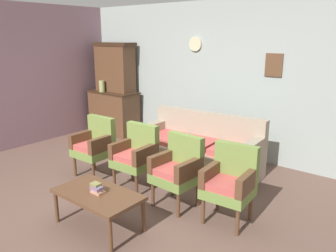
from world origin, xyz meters
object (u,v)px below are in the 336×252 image
object	(u,v)px
armchair_row_middle	(230,181)
side_cabinet	(114,112)
book_stack_on_table	(97,189)
vase_on_cabinet	(102,86)
coffee_table	(98,196)
armchair_near_couch_end	(95,144)
armchair_near_cabinet	(178,168)
floral_couch	(200,151)
armchair_by_doorway	(136,154)

from	to	relation	value
armchair_row_middle	side_cabinet	bearing A→B (deg)	155.99
armchair_row_middle	book_stack_on_table	world-z (taller)	armchair_row_middle
vase_on_cabinet	coffee_table	bearing A→B (deg)	-41.62
armchair_near_couch_end	armchair_near_cabinet	size ratio (longest dim) A/B	1.00
floral_couch	armchair_row_middle	bearing A→B (deg)	-43.52
armchair_row_middle	coffee_table	xyz separation A→B (m)	(-1.07, -1.04, -0.12)
side_cabinet	armchair_near_couch_end	world-z (taller)	side_cabinet
vase_on_cabinet	coffee_table	size ratio (longest dim) A/B	0.24
side_cabinet	floral_couch	world-z (taller)	side_cabinet
side_cabinet	armchair_by_doorway	xyz separation A→B (m)	(2.33, -1.71, 0.03)
armchair_near_couch_end	armchair_row_middle	world-z (taller)	same
side_cabinet	book_stack_on_table	world-z (taller)	side_cabinet
armchair_near_cabinet	armchair_by_doorway	bearing A→B (deg)	176.06
side_cabinet	floral_couch	bearing A→B (deg)	-13.27
armchair_near_cabinet	coffee_table	xyz separation A→B (m)	(-0.37, -0.97, -0.12)
armchair_row_middle	armchair_near_couch_end	bearing A→B (deg)	-177.70
armchair_near_cabinet	floral_couch	bearing A→B (deg)	110.43
floral_couch	side_cabinet	bearing A→B (deg)	166.73
armchair_near_couch_end	book_stack_on_table	bearing A→B (deg)	-38.60
coffee_table	vase_on_cabinet	bearing A→B (deg)	138.38
floral_couch	armchair_row_middle	world-z (taller)	same
side_cabinet	coffee_table	bearing A→B (deg)	-45.05
vase_on_cabinet	armchair_by_doorway	bearing A→B (deg)	-31.69
armchair_row_middle	floral_couch	bearing A→B (deg)	136.48
side_cabinet	floral_couch	xyz separation A→B (m)	(2.68, -0.63, -0.14)
side_cabinet	vase_on_cabinet	distance (m)	0.63
vase_on_cabinet	armchair_near_couch_end	distance (m)	2.38
side_cabinet	armchair_by_doorway	size ratio (longest dim) A/B	1.28
coffee_table	book_stack_on_table	size ratio (longest dim) A/B	6.62
armchair_by_doorway	armchair_near_cabinet	distance (m)	0.78
side_cabinet	armchair_row_middle	bearing A→B (deg)	-24.01
armchair_row_middle	book_stack_on_table	xyz separation A→B (m)	(-1.07, -1.05, -0.03)
armchair_near_couch_end	armchair_by_doorway	size ratio (longest dim) A/B	1.00
book_stack_on_table	side_cabinet	bearing A→B (deg)	134.87
side_cabinet	armchair_row_middle	world-z (taller)	side_cabinet
floral_couch	book_stack_on_table	xyz separation A→B (m)	(0.05, -2.11, 0.15)
armchair_near_couch_end	armchair_by_doorway	xyz separation A→B (m)	(0.80, 0.08, 0.00)
armchair_near_couch_end	armchair_by_doorway	bearing A→B (deg)	5.46
side_cabinet	vase_on_cabinet	bearing A→B (deg)	-129.02
armchair_near_couch_end	armchair_near_cabinet	bearing A→B (deg)	0.84
side_cabinet	armchair_row_middle	size ratio (longest dim) A/B	1.28
vase_on_cabinet	armchair_near_couch_end	world-z (taller)	vase_on_cabinet
vase_on_cabinet	armchair_near_cabinet	distance (m)	3.65
armchair_by_doorway	book_stack_on_table	bearing A→B (deg)	-68.67
side_cabinet	armchair_near_couch_end	size ratio (longest dim) A/B	1.28
armchair_near_cabinet	vase_on_cabinet	bearing A→B (deg)	154.07
side_cabinet	coffee_table	world-z (taller)	side_cabinet
coffee_table	book_stack_on_table	bearing A→B (deg)	-72.13
floral_couch	armchair_near_cabinet	xyz separation A→B (m)	(0.42, -1.13, 0.17)
armchair_by_doorway	armchair_row_middle	world-z (taller)	same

